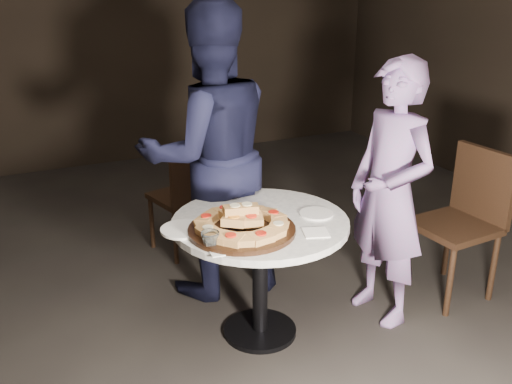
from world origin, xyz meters
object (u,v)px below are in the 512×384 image
(focaccia_pile, at_px, (242,221))
(water_glass, at_px, (210,240))
(table, at_px, (260,242))
(chair_right, at_px, (466,213))
(serving_board, at_px, (242,230))
(diner_navy, at_px, (210,155))
(chair_far, at_px, (188,192))
(diner_teal, at_px, (390,194))

(focaccia_pile, distance_m, water_glass, 0.22)
(table, bearing_deg, chair_right, -4.75)
(chair_right, bearing_deg, focaccia_pile, -94.12)
(table, height_order, serving_board, serving_board)
(chair_right, relative_size, diner_navy, 0.52)
(chair_far, bearing_deg, diner_navy, 74.04)
(table, relative_size, focaccia_pile, 2.04)
(focaccia_pile, bearing_deg, water_glass, -153.82)
(table, distance_m, diner_teal, 0.74)
(chair_far, bearing_deg, focaccia_pile, 70.41)
(serving_board, bearing_deg, chair_far, 84.09)
(chair_right, height_order, diner_teal, diner_teal)
(serving_board, xyz_separation_m, diner_teal, (0.86, -0.02, 0.04))
(focaccia_pile, relative_size, diner_teal, 0.32)
(water_glass, height_order, diner_navy, diner_navy)
(focaccia_pile, distance_m, chair_right, 1.45)
(water_glass, xyz_separation_m, chair_right, (1.63, 0.09, -0.20))
(serving_board, bearing_deg, chair_right, -0.38)
(diner_navy, height_order, diner_teal, diner_navy)
(chair_right, height_order, diner_navy, diner_navy)
(serving_board, distance_m, diner_navy, 0.70)
(serving_board, relative_size, diner_navy, 0.30)
(table, xyz_separation_m, focaccia_pile, (-0.14, -0.10, 0.18))
(diner_navy, xyz_separation_m, diner_teal, (0.76, -0.69, -0.13))
(table, bearing_deg, chair_far, 91.31)
(serving_board, height_order, chair_right, chair_right)
(water_glass, xyz_separation_m, chair_far, (0.32, 1.26, -0.25))
(chair_far, xyz_separation_m, diner_teal, (0.74, -1.18, 0.27))
(focaccia_pile, xyz_separation_m, chair_far, (0.12, 1.16, -0.27))
(focaccia_pile, height_order, chair_far, focaccia_pile)
(chair_far, xyz_separation_m, diner_navy, (-0.02, -0.49, 0.40))
(serving_board, relative_size, chair_far, 0.65)
(serving_board, bearing_deg, diner_navy, 81.50)
(water_glass, bearing_deg, diner_teal, 4.35)
(diner_navy, bearing_deg, diner_teal, 140.66)
(table, relative_size, chair_right, 1.06)
(water_glass, bearing_deg, focaccia_pile, 26.18)
(table, xyz_separation_m, serving_board, (-0.14, -0.10, 0.14))
(chair_right, distance_m, diner_navy, 1.54)
(chair_right, bearing_deg, diner_teal, -93.11)
(serving_board, height_order, diner_navy, diner_navy)
(table, xyz_separation_m, diner_teal, (0.71, -0.11, 0.18))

